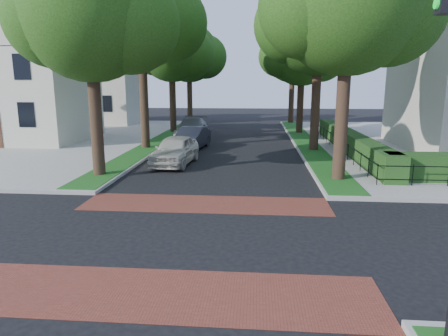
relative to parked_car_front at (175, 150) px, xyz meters
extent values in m
plane|color=black|center=(2.56, -10.32, -0.78)|extent=(120.00, 120.00, 0.00)
cube|color=maroon|center=(2.56, -7.12, -0.78)|extent=(9.00, 2.20, 0.01)
cube|color=maroon|center=(2.56, -13.52, -0.78)|extent=(9.00, 2.20, 0.01)
cube|color=#184E16|center=(7.96, 8.78, -0.62)|extent=(1.60, 29.80, 0.02)
cube|color=#184E16|center=(-2.84, 8.78, -0.62)|extent=(1.60, 29.80, 0.02)
cylinder|color=black|center=(8.06, -3.32, 3.04)|extent=(0.56, 0.56, 7.35)
sphere|color=#1B390F|center=(9.76, -3.02, 6.53)|extent=(4.65, 4.65, 4.65)
sphere|color=#1B390F|center=(6.51, -3.52, 6.63)|extent=(4.34, 4.34, 4.34)
cylinder|color=black|center=(8.06, 4.68, 3.22)|extent=(0.56, 0.56, 7.70)
sphere|color=#1B390F|center=(8.06, 4.68, 7.29)|extent=(6.60, 6.60, 6.60)
sphere|color=#1B390F|center=(9.87, 4.98, 6.89)|extent=(4.95, 4.95, 4.95)
sphere|color=#1B390F|center=(6.41, 4.48, 6.99)|extent=(4.62, 4.62, 4.62)
sphere|color=#1B390F|center=(8.16, 6.33, 7.79)|extent=(4.29, 4.29, 4.29)
cylinder|color=black|center=(8.06, 13.68, 2.69)|extent=(0.56, 0.56, 6.65)
sphere|color=#1B390F|center=(8.06, 13.68, 6.21)|extent=(5.80, 5.80, 5.80)
sphere|color=#1B390F|center=(9.65, 13.98, 5.81)|extent=(4.35, 4.35, 4.35)
sphere|color=#1B390F|center=(6.61, 13.48, 5.91)|extent=(4.06, 4.06, 4.06)
sphere|color=#1B390F|center=(8.16, 15.13, 6.71)|extent=(3.77, 3.77, 3.77)
cylinder|color=black|center=(8.06, 22.68, 2.87)|extent=(0.56, 0.56, 7.00)
sphere|color=#1B390F|center=(8.06, 22.68, 6.57)|extent=(6.00, 6.00, 6.00)
sphere|color=#1B390F|center=(9.71, 22.98, 6.17)|extent=(4.50, 4.50, 4.50)
sphere|color=#1B390F|center=(6.56, 22.48, 6.27)|extent=(4.20, 4.20, 4.20)
sphere|color=#1B390F|center=(8.16, 24.18, 7.07)|extent=(3.90, 3.90, 3.90)
cylinder|color=black|center=(-2.94, -3.32, 2.87)|extent=(0.56, 0.56, 7.00)
sphere|color=#1B390F|center=(-2.94, -3.32, 6.57)|extent=(6.00, 6.00, 6.00)
sphere|color=#1B390F|center=(-1.29, -3.02, 6.17)|extent=(4.50, 4.50, 4.50)
sphere|color=#1B390F|center=(-4.44, -3.52, 6.27)|extent=(4.20, 4.20, 4.20)
sphere|color=#1B390F|center=(-2.84, -1.82, 7.07)|extent=(3.90, 3.90, 3.90)
cylinder|color=black|center=(-2.94, 4.68, 3.39)|extent=(0.56, 0.56, 8.05)
sphere|color=#1B390F|center=(-2.94, 4.68, 7.65)|extent=(6.40, 6.40, 6.40)
sphere|color=#1B390F|center=(-1.18, 4.98, 7.25)|extent=(4.80, 4.80, 4.80)
sphere|color=#1B390F|center=(-4.54, 4.48, 7.35)|extent=(4.48, 4.48, 4.48)
sphere|color=#1B390F|center=(-2.84, 6.28, 8.15)|extent=(4.16, 4.16, 4.16)
cylinder|color=black|center=(-2.94, 13.68, 2.80)|extent=(0.56, 0.56, 6.86)
sphere|color=#1B390F|center=(-2.94, 13.68, 6.42)|extent=(5.60, 5.60, 5.60)
sphere|color=#1B390F|center=(-1.40, 13.98, 6.02)|extent=(4.20, 4.20, 4.20)
sphere|color=#1B390F|center=(-4.34, 13.48, 6.12)|extent=(3.92, 3.92, 3.92)
sphere|color=#1B390F|center=(-2.84, 15.08, 6.92)|extent=(3.64, 3.64, 3.64)
cylinder|color=black|center=(-2.94, 22.68, 2.94)|extent=(0.56, 0.56, 7.14)
sphere|color=#1B390F|center=(-2.94, 22.68, 6.71)|extent=(6.20, 6.20, 6.20)
sphere|color=#1B390F|center=(-1.24, 22.98, 6.31)|extent=(4.65, 4.65, 4.65)
sphere|color=#1B390F|center=(-4.49, 22.48, 6.41)|extent=(4.34, 4.34, 4.34)
sphere|color=#1B390F|center=(-2.84, 24.23, 7.21)|extent=(4.03, 4.03, 4.03)
cube|color=#163D15|center=(10.26, 4.68, -0.03)|extent=(1.00, 18.00, 1.20)
cube|color=beige|center=(-12.94, 7.68, 2.62)|extent=(9.00, 8.00, 6.50)
cube|color=maroon|center=(-10.24, 6.08, 7.69)|extent=(0.80, 0.80, 3.64)
cube|color=beige|center=(-12.94, 21.68, 2.62)|extent=(9.00, 8.00, 6.50)
cube|color=maroon|center=(-10.24, 20.08, 7.69)|extent=(0.80, 0.80, 3.64)
cylinder|color=#0CB226|center=(7.53, -13.22, 4.95)|extent=(0.05, 0.18, 0.18)
imported|color=beige|center=(0.00, 0.00, 0.00)|extent=(2.25, 4.75, 1.57)
imported|color=black|center=(0.06, 5.13, -0.04)|extent=(2.17, 4.67, 1.48)
imported|color=slate|center=(-0.68, 10.07, 0.04)|extent=(2.51, 5.73, 1.64)
camera|label=1|loc=(4.37, -21.05, 3.57)|focal=32.00mm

